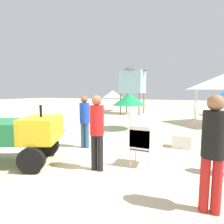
# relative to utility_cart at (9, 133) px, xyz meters

# --- Properties ---
(ground) EXTENTS (80.00, 80.00, 0.00)m
(ground) POSITION_rel_utility_cart_xyz_m (0.88, 0.30, -0.78)
(ground) COLOR beige
(utility_cart) EXTENTS (2.81, 2.17, 1.50)m
(utility_cart) POSITION_rel_utility_cart_xyz_m (0.00, 0.00, 0.00)
(utility_cart) COLOR #1E6B38
(utility_cart) RESTS_ON ground
(stacked_plastic_chairs) EXTENTS (0.48, 0.48, 1.02)m
(stacked_plastic_chairs) POSITION_rel_utility_cart_xyz_m (3.06, 1.16, -0.18)
(stacked_plastic_chairs) COLOR white
(stacked_plastic_chairs) RESTS_ON ground
(surfboard_pile) EXTENTS (2.52, 0.80, 0.48)m
(surfboard_pile) POSITION_rel_utility_cart_xyz_m (-2.27, 3.41, -0.55)
(surfboard_pile) COLOR red
(surfboard_pile) RESTS_ON ground
(lifeguard_near_left) EXTENTS (0.32, 0.32, 1.70)m
(lifeguard_near_left) POSITION_rel_utility_cart_xyz_m (1.02, 1.88, 0.19)
(lifeguard_near_left) COLOR #33598C
(lifeguard_near_left) RESTS_ON ground
(lifeguard_near_center) EXTENTS (0.32, 0.32, 1.78)m
(lifeguard_near_center) POSITION_rel_utility_cart_xyz_m (4.45, -0.06, 0.25)
(lifeguard_near_center) COLOR red
(lifeguard_near_center) RESTS_ON ground
(lifeguard_far_right) EXTENTS (0.32, 0.32, 1.75)m
(lifeguard_far_right) POSITION_rel_utility_cart_xyz_m (2.19, 0.55, 0.22)
(lifeguard_far_right) COLOR black
(lifeguard_far_right) RESTS_ON ground
(lifeguard_tower) EXTENTS (1.98, 1.98, 3.99)m
(lifeguard_tower) POSITION_rel_utility_cart_xyz_m (-0.26, 11.29, 2.09)
(lifeguard_tower) COLOR olive
(lifeguard_tower) RESTS_ON ground
(beach_umbrella_left) EXTENTS (2.03, 2.03, 1.98)m
(beach_umbrella_left) POSITION_rel_utility_cart_xyz_m (-2.80, 13.00, 0.84)
(beach_umbrella_left) COLOR beige
(beach_umbrella_left) RESTS_ON ground
(beach_umbrella_mid) EXTENTS (1.61, 1.61, 1.75)m
(beach_umbrella_mid) POSITION_rel_utility_cart_xyz_m (1.45, 5.19, 0.69)
(beach_umbrella_mid) COLOR beige
(beach_umbrella_mid) RESTS_ON ground
(beach_umbrella_far) EXTENTS (1.71, 1.71, 1.85)m
(beach_umbrella_far) POSITION_rel_utility_cart_xyz_m (6.53, 13.01, 0.77)
(beach_umbrella_far) COLOR beige
(beach_umbrella_far) RESTS_ON ground
(cooler_box) EXTENTS (0.58, 0.38, 0.42)m
(cooler_box) POSITION_rel_utility_cart_xyz_m (3.93, 3.17, -0.57)
(cooler_box) COLOR white
(cooler_box) RESTS_ON ground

